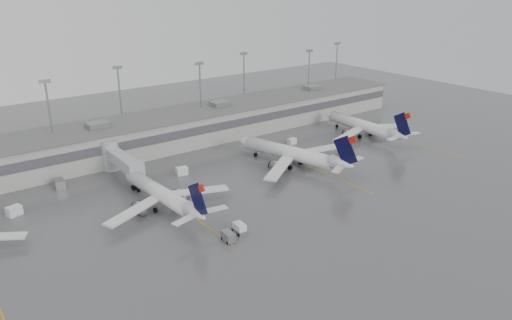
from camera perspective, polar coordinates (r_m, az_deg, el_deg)
ground at (r=91.84m, az=8.01°, el=-7.40°), size 260.00×260.00×0.00m
terminal at (r=134.33m, az=-9.45°, el=3.53°), size 152.00×17.00×9.45m
light_masts at (r=137.34m, az=-10.78°, el=7.21°), size 142.40×8.00×20.60m
jet_bridge_right at (r=115.90m, az=-15.56°, el=0.14°), size 4.00×17.20×7.00m
stand_markings at (r=108.33m, az=-0.89°, el=-2.71°), size 105.25×40.00×0.01m
jet_mid_left at (r=97.46m, az=-10.61°, el=-3.88°), size 26.73×30.03×9.71m
jet_mid_right at (r=116.98m, az=4.33°, el=0.76°), size 28.41×32.28×10.67m
jet_far_right at (r=142.01m, az=12.29°, el=3.84°), size 28.07×31.49×10.19m
baggage_tug at (r=88.18m, az=-1.88°, el=-7.91°), size 1.99×2.94×1.83m
baggage_cart at (r=85.66m, az=-3.19°, el=-8.71°), size 1.65×2.72×1.70m
gse_uld_a at (r=104.52m, az=-25.92°, el=-5.25°), size 3.02×2.46×1.85m
gse_uld_b at (r=114.04m, az=-8.47°, el=-1.24°), size 2.73×2.03×1.78m
gse_uld_c at (r=133.78m, az=4.15°, el=2.16°), size 2.19×1.46×1.54m
gse_loader at (r=113.61m, az=-21.56°, el=-2.56°), size 2.22×3.29×1.96m
cone_a at (r=106.52m, az=-26.61°, el=-5.26°), size 0.38×0.38×0.60m
cone_b at (r=114.22m, az=-12.64°, el=-1.76°), size 0.50×0.50×0.79m
cone_c at (r=126.30m, az=5.44°, el=0.79°), size 0.42×0.42×0.66m
cone_d at (r=156.53m, az=12.73°, el=4.27°), size 0.45×0.45×0.72m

